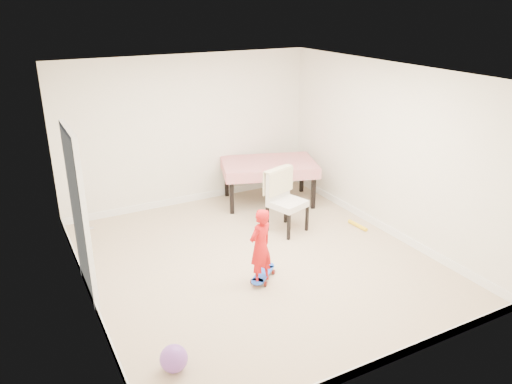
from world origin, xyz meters
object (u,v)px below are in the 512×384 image
child (260,249)px  balloon (174,358)px  dining_chair (288,202)px  skateboard (263,276)px  dining_table (269,182)px

child → balloon: bearing=13.5°
dining_chair → skateboard: (-1.03, -1.10, -0.45)m
dining_chair → dining_table: bearing=56.2°
balloon → dining_chair: bearing=39.7°
skateboard → dining_chair: bearing=5.2°
dining_chair → child: bearing=-151.6°
dining_table → skateboard: dining_table is taller
child → balloon: 1.85m
dining_chair → skateboard: dining_chair is taller
dining_chair → child: child is taller
balloon → dining_table: bearing=48.6°
balloon → child: bearing=33.5°
balloon → skateboard: bearing=34.3°
child → dining_chair: bearing=-153.5°
skateboard → child: (-0.09, -0.09, 0.46)m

